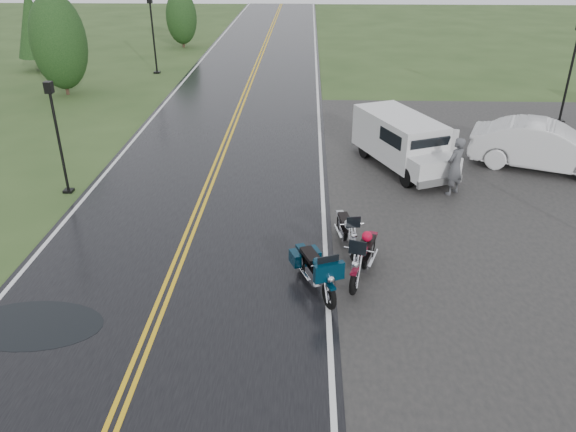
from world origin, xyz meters
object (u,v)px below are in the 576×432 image
object	(u,v)px
person_at_van	(455,167)
lamp_post_far_left	(153,35)
van_white	(409,161)
motorcycle_teal	(329,286)
lamp_post_far_right	(570,72)
lamp_post_near_left	(59,139)
sedan_white	(545,147)
motorcycle_silver	(353,242)
motorcycle_red	(355,271)

from	to	relation	value
person_at_van	lamp_post_far_left	bearing A→B (deg)	-93.14
lamp_post_far_left	van_white	bearing A→B (deg)	-53.13
motorcycle_teal	lamp_post_far_right	size ratio (longest dim) A/B	0.49
lamp_post_near_left	lamp_post_far_right	distance (m)	20.80
motorcycle_teal	sedan_white	distance (m)	11.75
motorcycle_teal	lamp_post_far_left	distance (m)	25.48
sedan_white	lamp_post_near_left	bearing A→B (deg)	120.67
motorcycle_silver	motorcycle_teal	bearing A→B (deg)	-116.95
motorcycle_red	van_white	bearing A→B (deg)	89.02
van_white	lamp_post_near_left	bearing A→B (deg)	160.63
motorcycle_silver	sedan_white	bearing A→B (deg)	33.31
motorcycle_red	lamp_post_far_right	distance (m)	17.22
motorcycle_red	person_at_van	xyz separation A→B (m)	(3.57, 5.81, 0.28)
motorcycle_teal	van_white	xyz separation A→B (m)	(2.80, 6.92, 0.30)
van_white	lamp_post_near_left	world-z (taller)	lamp_post_near_left
sedan_white	lamp_post_near_left	world-z (taller)	lamp_post_near_left
lamp_post_near_left	motorcycle_red	bearing A→B (deg)	-31.95
lamp_post_near_left	person_at_van	bearing A→B (deg)	1.12
van_white	motorcycle_teal	bearing A→B (deg)	-135.31
van_white	lamp_post_far_right	size ratio (longest dim) A/B	1.09
motorcycle_teal	lamp_post_far_right	xyz separation A→B (m)	(10.76, 14.41, 1.56)
motorcycle_silver	lamp_post_far_right	xyz separation A→B (m)	(10.09, 12.30, 1.63)
lamp_post_far_left	motorcycle_teal	bearing A→B (deg)	-67.69
person_at_van	sedan_white	size ratio (longest dim) A/B	0.37
van_white	lamp_post_near_left	xyz separation A→B (m)	(-11.13, -0.76, 0.89)
sedan_white	lamp_post_far_right	size ratio (longest dim) A/B	1.14
motorcycle_red	sedan_white	world-z (taller)	sedan_white
lamp_post_near_left	motorcycle_silver	bearing A→B (deg)	-24.24
motorcycle_teal	person_at_van	distance (m)	7.65
person_at_van	lamp_post_far_right	xyz separation A→B (m)	(6.59, 8.01, 1.26)
motorcycle_teal	lamp_post_far_left	xyz separation A→B (m)	(-9.65, 23.52, 1.59)
motorcycle_silver	person_at_van	world-z (taller)	person_at_van
motorcycle_teal	motorcycle_silver	size ratio (longest dim) A/B	1.10
lamp_post_near_left	lamp_post_far_left	world-z (taller)	lamp_post_far_left
motorcycle_silver	lamp_post_far_right	bearing A→B (deg)	41.37
van_white	sedan_white	xyz separation A→B (m)	(5.07, 1.80, -0.11)
motorcycle_silver	van_white	distance (m)	5.27
person_at_van	lamp_post_near_left	xyz separation A→B (m)	(-12.50, -0.24, 0.88)
person_at_van	lamp_post_near_left	world-z (taller)	lamp_post_near_left
motorcycle_silver	lamp_post_far_left	xyz separation A→B (m)	(-10.32, 21.41, 1.65)
motorcycle_red	lamp_post_near_left	xyz separation A→B (m)	(-8.93, 5.57, 1.17)
sedan_white	lamp_post_near_left	xyz separation A→B (m)	(-16.19, -2.56, 1.00)
person_at_van	sedan_white	world-z (taller)	person_at_van
lamp_post_near_left	lamp_post_far_right	bearing A→B (deg)	23.38
motorcycle_red	lamp_post_far_right	bearing A→B (deg)	71.83
van_white	sedan_white	distance (m)	5.38
lamp_post_far_left	sedan_white	bearing A→B (deg)	-40.19
van_white	sedan_white	bearing A→B (deg)	-3.69
motorcycle_teal	person_at_van	size ratio (longest dim) A/B	1.16
van_white	person_at_van	distance (m)	1.47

